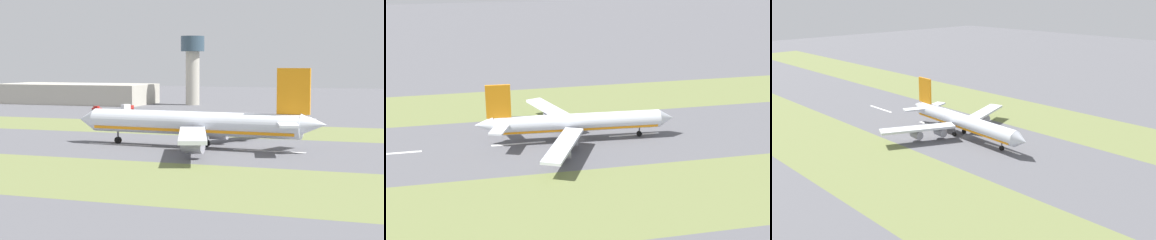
{
  "view_description": "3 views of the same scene",
  "coord_description": "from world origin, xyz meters",
  "views": [
    {
      "loc": [
        -152.37,
        -52.57,
        21.45
      ],
      "look_at": [
        0.48,
        -0.36,
        7.0
      ],
      "focal_mm": 60.0,
      "sensor_mm": 36.0,
      "label": 1
    },
    {
      "loc": [
        164.86,
        -35.66,
        65.37
      ],
      "look_at": [
        0.48,
        -0.36,
        7.0
      ],
      "focal_mm": 50.0,
      "sensor_mm": 36.0,
      "label": 2
    },
    {
      "loc": [
        120.2,
        123.13,
        57.51
      ],
      "look_at": [
        0.48,
        -0.36,
        7.0
      ],
      "focal_mm": 42.0,
      "sensor_mm": 36.0,
      "label": 3
    }
  ],
  "objects": [
    {
      "name": "grass_median_west",
      "position": [
        -45.0,
        0.0,
        0.0
      ],
      "size": [
        40.0,
        600.0,
        0.01
      ],
      "primitive_type": "cube",
      "color": "olive",
      "rests_on": "ground"
    },
    {
      "name": "ground_plane",
      "position": [
        0.0,
        0.0,
        0.0
      ],
      "size": [
        800.0,
        800.0,
        0.0
      ],
      "primitive_type": "plane",
      "color": "#56565B"
    },
    {
      "name": "centreline_dash_mid",
      "position": [
        0.0,
        -20.36,
        0.01
      ],
      "size": [
        1.2,
        18.0,
        0.01
      ],
      "primitive_type": "cube",
      "color": "silver",
      "rests_on": "ground"
    },
    {
      "name": "airplane_main_jet",
      "position": [
        0.38,
        -2.27,
        6.02
      ],
      "size": [
        64.04,
        67.2,
        20.2
      ],
      "color": "silver",
      "rests_on": "ground"
    },
    {
      "name": "centreline_dash_far",
      "position": [
        0.0,
        19.64,
        0.01
      ],
      "size": [
        1.2,
        18.0,
        0.01
      ],
      "primitive_type": "cube",
      "color": "silver",
      "rests_on": "ground"
    },
    {
      "name": "grass_median_east",
      "position": [
        45.0,
        0.0,
        0.0
      ],
      "size": [
        40.0,
        600.0,
        0.01
      ],
      "primitive_type": "cube",
      "color": "olive",
      "rests_on": "ground"
    },
    {
      "name": "centreline_dash_near",
      "position": [
        0.0,
        -60.36,
        0.01
      ],
      "size": [
        1.2,
        18.0,
        0.01
      ],
      "primitive_type": "cube",
      "color": "silver",
      "rests_on": "ground"
    }
  ]
}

